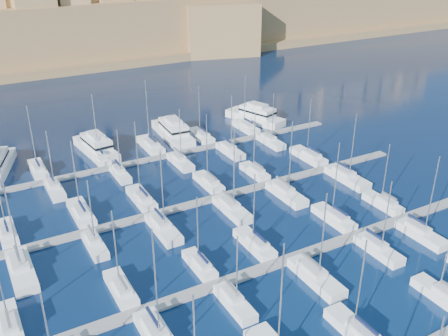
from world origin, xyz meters
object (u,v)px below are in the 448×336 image
sailboat_4 (442,295)px  motor_yacht_d (256,115)px  motor_yacht_b (96,146)px  motor_yacht_c (173,131)px

sailboat_4 → motor_yacht_d: 72.01m
motor_yacht_b → sailboat_4: bearing=-69.6°
sailboat_4 → motor_yacht_b: 74.75m
sailboat_4 → motor_yacht_d: bearing=77.4°
motor_yacht_c → motor_yacht_d: bearing=-0.7°
motor_yacht_c → motor_yacht_d: size_ratio=1.01×
sailboat_4 → motor_yacht_b: bearing=110.4°
sailboat_4 → motor_yacht_b: (-26.02, 70.07, 0.99)m
motor_yacht_b → motor_yacht_d: (41.68, 0.21, 0.00)m
sailboat_4 → motor_yacht_d: (15.66, 70.28, 0.99)m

